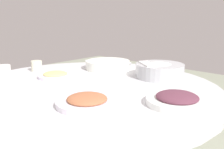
% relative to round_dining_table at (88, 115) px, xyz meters
% --- Properties ---
extents(round_dining_table, '(1.33, 1.33, 0.76)m').
position_rel_round_dining_table_xyz_m(round_dining_table, '(0.00, 0.00, 0.00)').
color(round_dining_table, '#99999E').
rests_on(round_dining_table, ground).
extents(rice_bowl, '(0.28, 0.28, 0.09)m').
position_rel_round_dining_table_xyz_m(rice_bowl, '(-0.16, -0.41, 0.19)').
color(rice_bowl, '#B2B5BA').
rests_on(rice_bowl, round_dining_table).
extents(soup_bowl, '(0.29, 0.29, 0.06)m').
position_rel_round_dining_table_xyz_m(soup_bowl, '(0.21, -0.37, 0.18)').
color(soup_bowl, white).
rests_on(soup_bowl, round_dining_table).
extents(dish_tofu_braise, '(0.25, 0.25, 0.05)m').
position_rel_round_dining_table_xyz_m(dish_tofu_braise, '(-0.20, 0.19, 0.17)').
color(dish_tofu_braise, white).
rests_on(dish_tofu_braise, round_dining_table).
extents(dish_noodles, '(0.20, 0.20, 0.03)m').
position_rel_round_dining_table_xyz_m(dish_noodles, '(0.28, 0.00, 0.17)').
color(dish_noodles, silver).
rests_on(dish_noodles, round_dining_table).
extents(dish_eggplant, '(0.25, 0.25, 0.05)m').
position_rel_round_dining_table_xyz_m(dish_eggplant, '(-0.46, -0.07, 0.17)').
color(dish_eggplant, white).
rests_on(dish_eggplant, round_dining_table).
extents(tea_cup_far, '(0.07, 0.07, 0.07)m').
position_rel_round_dining_table_xyz_m(tea_cup_far, '(0.51, -0.02, 0.19)').
color(tea_cup_far, beige).
rests_on(tea_cup_far, round_dining_table).
extents(tea_cup_side, '(0.08, 0.08, 0.07)m').
position_rel_round_dining_table_xyz_m(tea_cup_side, '(0.52, 0.18, 0.19)').
color(tea_cup_side, silver).
rests_on(tea_cup_side, round_dining_table).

